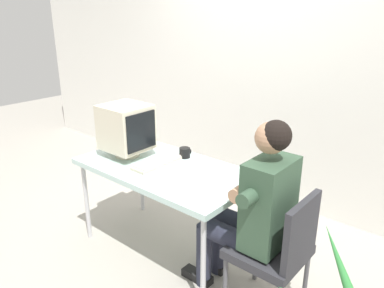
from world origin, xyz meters
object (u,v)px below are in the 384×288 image
(desk, at_px, (165,172))
(office_chair, at_px, (278,248))
(crt_monitor, at_px, (126,128))
(desk_mug, at_px, (185,153))
(person_seated, at_px, (253,208))
(keyboard, at_px, (157,162))

(desk, bearing_deg, office_chair, -2.39)
(crt_monitor, height_order, desk_mug, crt_monitor)
(desk_mug, bearing_deg, crt_monitor, -144.08)
(office_chair, xyz_separation_m, desk_mug, (-1.03, 0.29, 0.29))
(crt_monitor, height_order, office_chair, crt_monitor)
(person_seated, height_order, desk_mug, person_seated)
(desk, bearing_deg, crt_monitor, -175.25)
(desk, height_order, keyboard, keyboard)
(desk, height_order, person_seated, person_seated)
(desk, bearing_deg, person_seated, -2.96)
(desk, distance_m, keyboard, 0.10)
(keyboard, distance_m, desk_mug, 0.26)
(desk, xyz_separation_m, person_seated, (0.82, -0.04, 0.00))
(crt_monitor, distance_m, office_chair, 1.50)
(person_seated, distance_m, desk_mug, 0.88)
(crt_monitor, relative_size, desk_mug, 4.29)
(desk, distance_m, desk_mug, 0.26)
(keyboard, xyz_separation_m, office_chair, (1.09, -0.04, -0.27))
(desk, relative_size, crt_monitor, 3.26)
(keyboard, relative_size, office_chair, 0.51)
(desk, relative_size, keyboard, 3.13)
(desk_mug, bearing_deg, desk, -87.73)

